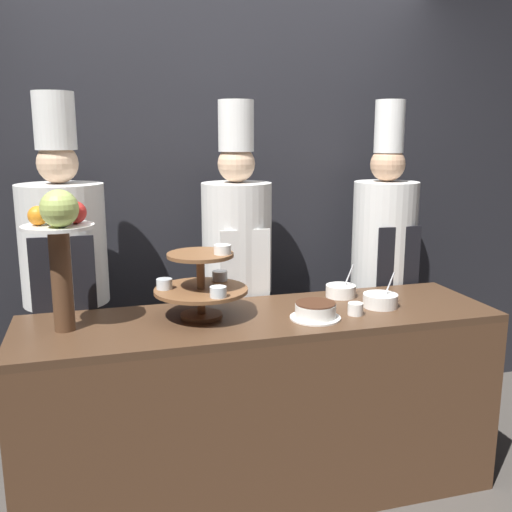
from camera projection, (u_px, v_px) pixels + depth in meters
name	position (u px, v px, depth m)	size (l,w,h in m)	color
wall_back	(219.00, 183.00, 3.27)	(10.00, 0.06, 2.80)	#232328
buffet_counter	(262.00, 406.00, 2.64)	(2.14, 0.59, 0.88)	brown
tiered_stand	(202.00, 282.00, 2.49)	(0.41, 0.41, 0.33)	brown
fruit_pedestal	(60.00, 236.00, 2.26)	(0.28, 0.29, 0.59)	brown
cake_round	(315.00, 311.00, 2.49)	(0.22, 0.22, 0.07)	white
cup_white	(355.00, 309.00, 2.55)	(0.07, 0.07, 0.05)	white
serving_bowl_near	(380.00, 300.00, 2.67)	(0.16, 0.16, 0.16)	white
serving_bowl_far	(341.00, 291.00, 2.83)	(0.15, 0.15, 0.16)	white
chef_left	(65.00, 275.00, 2.76)	(0.41, 0.41, 1.86)	black
chef_center_left	(237.00, 264.00, 2.99)	(0.36, 0.36, 1.84)	#38332D
chef_center_right	(383.00, 258.00, 3.22)	(0.36, 0.36, 1.85)	#28282D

